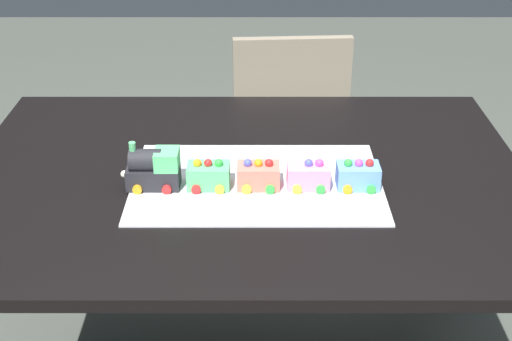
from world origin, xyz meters
TOP-DOWN VIEW (x-y plane):
  - dining_table at (0.00, 0.00)m, footprint 1.40×1.00m
  - chair at (0.14, 0.83)m, footprint 0.42×0.42m
  - cake_board at (0.03, -0.05)m, footprint 0.60×0.40m
  - cake_locomotive at (-0.21, -0.07)m, footprint 0.14×0.08m
  - cake_car_hopper_mint_green at (-0.09, -0.07)m, footprint 0.10×0.08m
  - cake_car_caboose_coral at (0.03, -0.07)m, footprint 0.10×0.08m
  - cake_car_gondola_bubblegum at (0.15, -0.07)m, footprint 0.10×0.08m
  - cake_car_tanker_sky_blue at (0.27, -0.07)m, footprint 0.10×0.08m

SIDE VIEW (x-z plane):
  - chair at x=0.14m, z-range 0.04..0.90m
  - dining_table at x=0.00m, z-range 0.26..1.00m
  - cake_board at x=0.03m, z-range 0.74..0.74m
  - cake_car_gondola_bubblegum at x=0.15m, z-range 0.74..0.81m
  - cake_car_hopper_mint_green at x=-0.09m, z-range 0.74..0.81m
  - cake_car_caboose_coral at x=0.03m, z-range 0.74..0.81m
  - cake_car_tanker_sky_blue at x=0.27m, z-range 0.74..0.81m
  - cake_locomotive at x=-0.21m, z-range 0.73..0.85m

